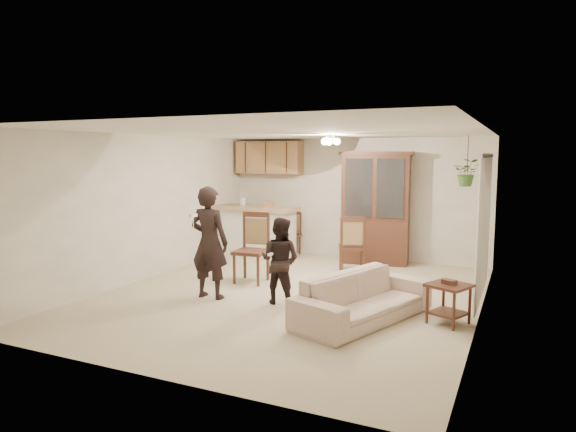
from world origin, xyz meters
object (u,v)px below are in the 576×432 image
at_px(side_table, 448,303).
at_px(chair_hutch_right, 352,256).
at_px(sofa, 364,293).
at_px(child, 280,258).
at_px(adult, 209,239).
at_px(chair_hutch_left, 289,242).
at_px(chair_bar, 251,263).
at_px(china_hutch, 376,209).

distance_m(side_table, chair_hutch_right, 3.03).
xyz_separation_m(sofa, child, (-1.34, 0.26, 0.31)).
xyz_separation_m(child, side_table, (2.37, 0.06, -0.40)).
distance_m(sofa, adult, 2.48).
bearing_deg(chair_hutch_left, chair_hutch_right, -17.86).
xyz_separation_m(child, chair_hutch_left, (-1.41, 3.40, -0.41)).
relative_size(sofa, chair_bar, 1.58).
distance_m(side_table, chair_hutch_left, 5.04).
relative_size(adult, china_hutch, 0.81).
bearing_deg(child, sofa, 170.39).
bearing_deg(chair_hutch_right, china_hutch, -121.16).
distance_m(chair_hutch_left, chair_hutch_right, 2.07).
distance_m(child, side_table, 2.40).
distance_m(adult, chair_hutch_left, 3.67).
bearing_deg(chair_bar, china_hutch, 52.72).
bearing_deg(chair_hutch_left, sofa, -39.57).
bearing_deg(side_table, chair_hutch_right, 131.72).
height_order(sofa, china_hutch, china_hutch).
height_order(china_hutch, chair_bar, china_hutch).
bearing_deg(sofa, china_hutch, 32.81).
height_order(sofa, chair_hutch_right, chair_hutch_right).
bearing_deg(china_hutch, chair_bar, -129.24).
height_order(child, chair_bar, child).
relative_size(sofa, adult, 1.04).
distance_m(adult, chair_hutch_right, 2.96).
bearing_deg(side_table, chair_hutch_left, 138.56).
bearing_deg(china_hutch, child, -106.10).
bearing_deg(sofa, adult, 108.33).
distance_m(sofa, chair_hutch_left, 4.58).
height_order(sofa, adult, adult).
bearing_deg(chair_hutch_right, chair_bar, 25.39).
bearing_deg(china_hutch, side_table, -67.48).
bearing_deg(chair_hutch_right, side_table, 110.35).
bearing_deg(adult, china_hutch, -114.81).
xyz_separation_m(sofa, chair_bar, (-2.32, 1.17, -0.03)).
relative_size(adult, side_table, 2.88).
xyz_separation_m(china_hutch, chair_hutch_right, (-0.17, -0.98, -0.80)).
height_order(child, chair_hutch_left, child).
relative_size(adult, child, 1.33).
relative_size(china_hutch, chair_hutch_right, 2.08).
bearing_deg(child, china_hutch, -97.47).
height_order(child, china_hutch, china_hutch).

